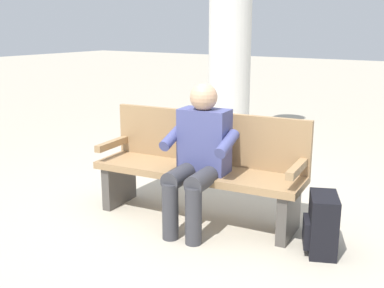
% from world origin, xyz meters
% --- Properties ---
extents(ground_plane, '(40.00, 40.00, 0.00)m').
position_xyz_m(ground_plane, '(0.00, 0.00, 0.00)').
color(ground_plane, '#B7AD99').
extents(bench_near, '(1.84, 0.68, 0.90)m').
position_xyz_m(bench_near, '(0.01, -0.07, 0.46)').
color(bench_near, '#9E7A51').
rests_on(bench_near, ground).
extents(person_seated, '(0.60, 0.60, 1.18)m').
position_xyz_m(person_seated, '(-0.11, 0.15, 0.63)').
color(person_seated, '#474C84').
rests_on(person_seated, ground).
extents(backpack, '(0.33, 0.39, 0.44)m').
position_xyz_m(backpack, '(-1.09, 0.03, 0.22)').
color(backpack, black).
rests_on(backpack, ground).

